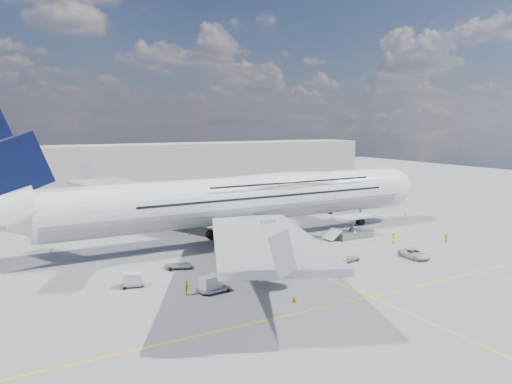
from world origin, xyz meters
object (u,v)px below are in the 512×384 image
cone_wing_left_outer (113,214)px  cone_wing_right_inner (257,257)px  cargo_loader (351,230)px  cone_nose (405,214)px  dolly_row_b (210,284)px  crew_nose (378,212)px  airliner (243,199)px  dolly_nose_far (305,251)px  catering_truck_inner (166,209)px  service_van (414,254)px  crew_loader (446,239)px  cone_tail (52,249)px  cone_wing_right_outer (294,299)px  dolly_row_a (178,266)px  baggage_tug (261,265)px  crew_wing (186,288)px  crew_tug (344,264)px  crew_van (394,238)px  catering_truck_outer (73,205)px  jet_bridge (343,181)px  cone_wing_left_inner (189,234)px  dolly_nose_near (348,259)px  dolly_back (132,280)px  dolly_row_c (215,289)px

cone_wing_left_outer → cone_wing_right_inner: cone_wing_left_outer is taller
cargo_loader → cone_nose: bearing=23.7°
dolly_row_b → crew_nose: dolly_row_b is taller
airliner → dolly_nose_far: size_ratio=29.79×
catering_truck_inner → service_van: 48.14m
cargo_loader → crew_loader: cargo_loader is taller
cone_tail → cone_wing_right_outer: bearing=-61.0°
airliner → cargo_loader: size_ratio=9.28×
dolly_row_a → cone_wing_left_outer: cone_wing_left_outer is taller
baggage_tug → service_van: baggage_tug is taller
catering_truck_inner → crew_wing: 43.47m
crew_tug → crew_van: bearing=26.8°
dolly_nose_far → service_van: 15.28m
catering_truck_outer → cone_wing_right_inner: catering_truck_outer is taller
crew_van → jet_bridge: bearing=-31.9°
catering_truck_outer → crew_nose: catering_truck_outer is taller
airliner → catering_truck_inner: 23.11m
dolly_row_b → cone_wing_left_inner: size_ratio=5.99×
cargo_loader → service_van: size_ratio=1.80×
baggage_tug → dolly_row_a: bearing=140.5°
baggage_tug → cone_nose: bearing=16.8°
cargo_loader → crew_nose: cargo_loader is taller
baggage_tug → catering_truck_inner: (0.58, 37.66, 1.48)m
jet_bridge → crew_tug: size_ratio=10.23×
dolly_row_a → baggage_tug: baggage_tug is taller
jet_bridge → cargo_loader: size_ratio=2.20×
dolly_nose_near → cone_wing_left_outer: bearing=105.4°
service_van → crew_tug: size_ratio=2.58×
catering_truck_outer → dolly_nose_far: bearing=-62.5°
crew_wing → cone_wing_right_outer: size_ratio=2.72×
cargo_loader → catering_truck_inner: size_ratio=1.04×
airliner → crew_wing: 26.97m
baggage_tug → cone_wing_right_inner: (2.36, 5.24, -0.44)m
catering_truck_outer → cone_wing_right_outer: 66.80m
cargo_loader → dolly_back: bearing=-170.0°
jet_bridge → service_van: jet_bridge is taller
dolly_row_a → crew_tug: bearing=-9.7°
baggage_tug → jet_bridge: bearing=31.4°
crew_loader → crew_wing: crew_wing is taller
dolly_row_c → cone_wing_left_outer: size_ratio=5.26×
dolly_row_b → cone_wing_left_inner: 28.83m
dolly_row_a → cone_wing_right_outer: size_ratio=5.85×
dolly_row_a → crew_van: bearing=16.0°
crew_loader → cone_tail: 60.03m
crew_nose → crew_loader: crew_loader is taller
crew_tug → cone_wing_right_outer: size_ratio=2.87×
jet_bridge → cargo_loader: bearing=-125.8°
crew_nose → crew_loader: bearing=-135.7°
baggage_tug → catering_truck_outer: 56.03m
dolly_nose_near → service_van: 9.74m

